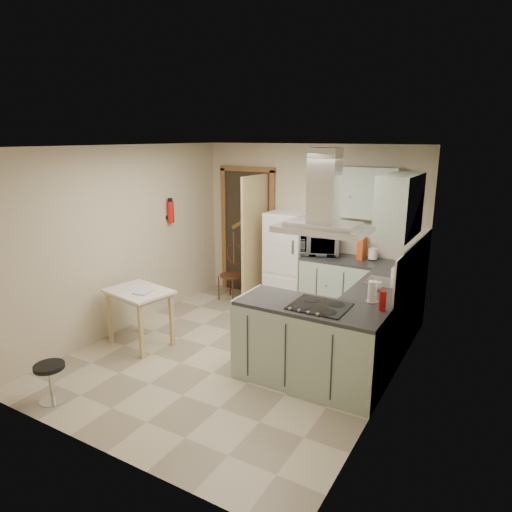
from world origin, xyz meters
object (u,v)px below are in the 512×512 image
Objects in this scene: peninsula at (309,344)px; stool at (51,383)px; drop_leaf_table at (140,317)px; fridge at (288,260)px; microwave at (319,243)px; bentwood_chair at (231,275)px; extractor_hood at (323,229)px.

peninsula reaches higher than stool.
fridge is at bearing 74.93° from drop_leaf_table.
fridge reaches higher than drop_leaf_table.
stool is (-2.11, -1.63, -0.25)m from peninsula.
stool is 0.68× the size of microwave.
fridge is 1.01m from bentwood_chair.
drop_leaf_table is at bearing -174.84° from peninsula.
drop_leaf_table is 0.95× the size of bentwood_chair.
microwave is at bearing 4.10° from fridge.
drop_leaf_table is at bearing -86.47° from bentwood_chair.
fridge is at bearing 76.23° from stool.
peninsula is 2.23m from microwave.
peninsula reaches higher than drop_leaf_table.
peninsula is 2.80m from bentwood_chair.
microwave is (1.41, 0.23, 0.65)m from bentwood_chair.
stool is at bearing -74.35° from drop_leaf_table.
microwave is at bearing 65.91° from drop_leaf_table.
stool is at bearing -143.64° from extractor_hood.
bentwood_chair is at bearing 140.46° from peninsula.
extractor_hood reaches higher than microwave.
drop_leaf_table is at bearing -143.82° from microwave.
bentwood_chair is 1.38× the size of microwave.
bentwood_chair reaches higher than drop_leaf_table.
drop_leaf_table reaches higher than stool.
microwave is at bearing 15.64° from bentwood_chair.
fridge is 2.35m from peninsula.
extractor_hood reaches higher than bentwood_chair.
drop_leaf_table is 1.32× the size of microwave.
microwave is (1.50, 2.22, 0.70)m from drop_leaf_table.
bentwood_chair is 1.57m from microwave.
bentwood_chair is (0.09, 1.98, 0.04)m from drop_leaf_table.
peninsula is 2.68m from stool.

